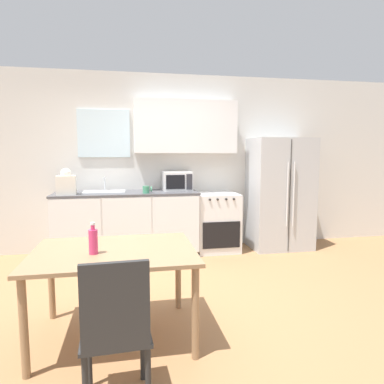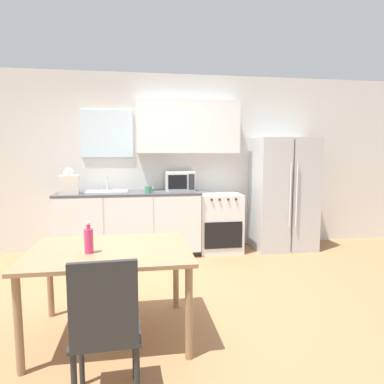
% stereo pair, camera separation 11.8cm
% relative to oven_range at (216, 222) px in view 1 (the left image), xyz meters
% --- Properties ---
extents(ground_plane, '(12.00, 12.00, 0.00)m').
position_rel_oven_range_xyz_m(ground_plane, '(-1.04, -1.64, -0.44)').
color(ground_plane, '#9E7047').
extents(wall_back, '(12.00, 0.38, 2.70)m').
position_rel_oven_range_xyz_m(wall_back, '(-0.95, 0.31, 1.00)').
color(wall_back, silver).
rests_on(wall_back, ground_plane).
extents(kitchen_counter, '(2.05, 0.67, 0.94)m').
position_rel_oven_range_xyz_m(kitchen_counter, '(-1.34, -0.02, 0.03)').
color(kitchen_counter, '#333333').
rests_on(kitchen_counter, ground_plane).
extents(oven_range, '(0.64, 0.64, 0.89)m').
position_rel_oven_range_xyz_m(oven_range, '(0.00, 0.00, 0.00)').
color(oven_range, white).
rests_on(oven_range, ground_plane).
extents(refrigerator, '(0.93, 0.71, 1.73)m').
position_rel_oven_range_xyz_m(refrigerator, '(1.03, -0.02, 0.42)').
color(refrigerator, silver).
rests_on(refrigerator, ground_plane).
extents(kitchen_sink, '(0.59, 0.39, 0.22)m').
position_rel_oven_range_xyz_m(kitchen_sink, '(-1.66, -0.01, 0.51)').
color(kitchen_sink, '#B7BABC').
rests_on(kitchen_sink, kitchen_counter).
extents(microwave, '(0.43, 0.39, 0.29)m').
position_rel_oven_range_xyz_m(microwave, '(-0.59, 0.09, 0.64)').
color(microwave, silver).
rests_on(microwave, kitchen_counter).
extents(coffee_mug, '(0.13, 0.09, 0.10)m').
position_rel_oven_range_xyz_m(coffee_mug, '(-1.07, -0.21, 0.55)').
color(coffee_mug, '#3F8C66').
rests_on(coffee_mug, kitchen_counter).
extents(grocery_bag_0, '(0.27, 0.24, 0.36)m').
position_rel_oven_range_xyz_m(grocery_bag_0, '(-2.15, -0.15, 0.65)').
color(grocery_bag_0, silver).
rests_on(grocery_bag_0, kitchen_counter).
extents(dining_table, '(1.28, 0.97, 0.73)m').
position_rel_oven_range_xyz_m(dining_table, '(-1.45, -2.28, 0.20)').
color(dining_table, '#997551').
rests_on(dining_table, ground_plane).
extents(dining_chair_near, '(0.42, 0.42, 0.93)m').
position_rel_oven_range_xyz_m(dining_chair_near, '(-1.41, -3.14, 0.09)').
color(dining_chair_near, '#282828').
rests_on(dining_chair_near, ground_plane).
extents(drink_bottle, '(0.07, 0.07, 0.25)m').
position_rel_oven_range_xyz_m(drink_bottle, '(-1.60, -2.37, 0.39)').
color(drink_bottle, '#DB386B').
rests_on(drink_bottle, dining_table).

